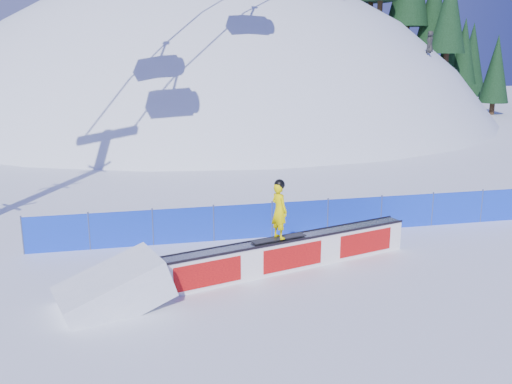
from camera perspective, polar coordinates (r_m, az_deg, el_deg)
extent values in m
plane|color=white|center=(16.69, 15.62, -8.38)|extent=(160.00, 160.00, 0.00)
sphere|color=silver|center=(61.05, -4.43, -9.48)|extent=(64.00, 64.00, 64.00)
cylinder|color=#2F1F13|center=(60.13, 9.56, 18.42)|extent=(0.50, 0.50, 1.40)
cylinder|color=#2F1F13|center=(57.13, 11.65, 17.98)|extent=(0.50, 0.50, 1.40)
cylinder|color=#2F1F13|center=(59.50, 14.35, 15.61)|extent=(0.50, 0.50, 1.40)
cylinder|color=#2F1F13|center=(56.96, 14.39, 16.20)|extent=(0.50, 0.50, 1.40)
cylinder|color=#2F1F13|center=(62.14, 16.27, 13.07)|extent=(0.50, 0.50, 1.40)
cone|color=black|center=(62.30, 16.58, 17.46)|extent=(3.68, 3.68, 8.36)
cylinder|color=#2F1F13|center=(60.99, 18.27, 11.48)|extent=(0.50, 0.50, 1.40)
cone|color=black|center=(60.99, 18.56, 15.21)|extent=(2.98, 2.98, 6.76)
cylinder|color=#2F1F13|center=(60.94, 17.74, 12.07)|extent=(0.50, 0.50, 1.40)
cone|color=black|center=(60.98, 18.01, 15.59)|extent=(2.77, 2.77, 6.31)
cylinder|color=#2F1F13|center=(67.34, 17.25, 9.38)|extent=(0.50, 0.50, 1.40)
cone|color=black|center=(67.19, 17.49, 12.74)|extent=(2.96, 2.96, 6.73)
cylinder|color=#2F1F13|center=(65.21, 20.95, 8.08)|extent=(0.50, 0.50, 1.40)
cone|color=black|center=(64.97, 21.32, 12.26)|extent=(3.67, 3.67, 8.33)
cylinder|color=#2F1F13|center=(64.16, 22.17, 7.89)|extent=(0.50, 0.50, 1.40)
cone|color=black|center=(63.93, 22.50, 11.42)|extent=(2.96, 2.96, 6.73)
cube|color=blue|center=(20.34, 9.83, -2.24)|extent=(22.00, 0.03, 1.20)
cylinder|color=#394367|center=(19.18, -22.32, -3.95)|extent=(0.05, 0.05, 1.30)
cylinder|color=#394367|center=(18.92, -16.35, -3.68)|extent=(0.05, 0.05, 1.30)
cylinder|color=#394367|center=(18.88, -10.28, -3.38)|extent=(0.05, 0.05, 1.30)
cylinder|color=#394367|center=(19.04, -4.25, -3.03)|extent=(0.05, 0.05, 1.30)
cylinder|color=#394367|center=(19.41, 1.60, -2.67)|extent=(0.05, 0.05, 1.30)
cylinder|color=#394367|center=(19.98, 7.18, -2.29)|extent=(0.05, 0.05, 1.30)
cylinder|color=#394367|center=(20.72, 12.40, -1.92)|extent=(0.05, 0.05, 1.30)
cylinder|color=#394367|center=(21.62, 17.22, -1.57)|extent=(0.05, 0.05, 1.30)
cylinder|color=#394367|center=(22.67, 21.63, -1.23)|extent=(0.05, 0.05, 1.30)
cube|color=white|center=(16.64, 3.23, -6.24)|extent=(7.98, 2.77, 0.92)
cube|color=gray|center=(16.49, 3.25, -4.67)|extent=(7.91, 2.77, 0.04)
cube|color=black|center=(16.27, 3.75, -4.90)|extent=(7.85, 2.31, 0.06)
cube|color=black|center=(16.70, 2.76, -4.38)|extent=(7.85, 2.31, 0.06)
cube|color=red|center=(16.43, 3.72, -6.52)|extent=(7.45, 2.19, 0.69)
cube|color=red|center=(16.86, 2.75, -5.97)|extent=(7.45, 2.19, 0.69)
cube|color=black|center=(16.31, 2.31, -4.66)|extent=(1.69, 0.76, 0.03)
imported|color=#FFEB00|center=(16.07, 2.34, -1.87)|extent=(0.59, 0.70, 1.62)
sphere|color=black|center=(15.88, 2.36, 0.75)|extent=(0.30, 0.30, 0.30)
imported|color=black|center=(46.43, 17.01, 14.15)|extent=(0.73, 0.92, 1.65)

